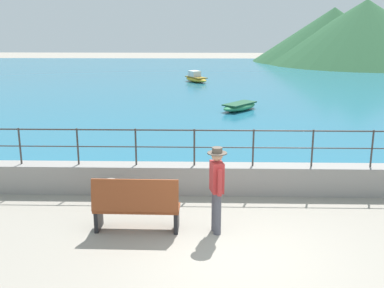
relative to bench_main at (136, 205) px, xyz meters
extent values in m
plane|color=gray|center=(1.81, -0.95, -0.56)|extent=(120.00, 120.00, 0.00)
cube|color=gray|center=(1.81, 2.25, -0.21)|extent=(20.00, 0.56, 0.70)
cylinder|color=#383330|center=(-3.14, 2.25, 0.59)|extent=(0.04, 0.04, 0.90)
cylinder|color=#383330|center=(-1.73, 2.25, 0.59)|extent=(0.04, 0.04, 0.90)
cylinder|color=#383330|center=(-0.31, 2.25, 0.59)|extent=(0.04, 0.04, 0.90)
cylinder|color=#383330|center=(1.10, 2.25, 0.59)|extent=(0.04, 0.04, 0.90)
cylinder|color=#383330|center=(2.52, 2.25, 0.59)|extent=(0.04, 0.04, 0.90)
cylinder|color=#383330|center=(3.93, 2.25, 0.59)|extent=(0.04, 0.04, 0.90)
cylinder|color=#383330|center=(5.35, 2.25, 0.59)|extent=(0.04, 0.04, 0.90)
cylinder|color=#383330|center=(1.81, 2.25, 1.01)|extent=(18.40, 0.04, 0.04)
cylinder|color=#383330|center=(1.81, 2.25, 0.59)|extent=(18.40, 0.03, 0.03)
cube|color=#236B89|center=(1.81, 24.89, -0.53)|extent=(64.00, 44.32, 0.06)
cone|color=#285633|center=(17.70, 40.39, 2.67)|extent=(20.33, 20.33, 6.45)
cone|color=#285633|center=(15.15, 42.82, 2.32)|extent=(17.15, 17.15, 5.75)
cube|color=brown|center=(0.00, 0.10, -0.10)|extent=(1.71, 0.54, 0.06)
cube|color=brown|center=(0.00, -0.12, 0.25)|extent=(1.70, 0.17, 0.64)
cube|color=black|center=(-0.79, 0.11, -0.34)|extent=(0.09, 0.47, 0.43)
cube|color=black|center=(0.79, 0.08, -0.34)|extent=(0.09, 0.47, 0.43)
cylinder|color=#4C4C56|center=(1.57, 0.10, -0.13)|extent=(0.15, 0.15, 0.86)
cylinder|color=#4C4C56|center=(1.60, -0.08, -0.13)|extent=(0.15, 0.15, 0.86)
cube|color=#B22D2D|center=(1.58, 0.01, 0.60)|extent=(0.29, 0.40, 0.60)
cylinder|color=#B22D2D|center=(1.54, 0.24, 0.56)|extent=(0.09, 0.09, 0.52)
cylinder|color=#B22D2D|center=(1.63, -0.23, 0.56)|extent=(0.09, 0.09, 0.52)
sphere|color=tan|center=(1.58, 0.01, 1.03)|extent=(0.22, 0.22, 0.22)
cylinder|color=#4C4238|center=(1.58, 0.01, 1.08)|extent=(0.38, 0.38, 0.02)
cylinder|color=#4C4238|center=(1.58, 0.01, 1.14)|extent=(0.20, 0.20, 0.10)
cylinder|color=gray|center=(-0.83, 1.63, -0.30)|extent=(0.24, 0.24, 0.53)
ellipsoid|color=gold|center=(0.78, 24.12, -0.32)|extent=(1.97, 2.43, 0.36)
cube|color=brown|center=(0.78, 24.12, -0.17)|extent=(1.62, 1.97, 0.06)
cube|color=silver|center=(0.65, 24.33, 0.06)|extent=(0.96, 1.01, 0.40)
ellipsoid|color=#338C59|center=(3.01, 13.12, -0.32)|extent=(2.13, 2.37, 0.36)
cube|color=#1C4D31|center=(3.01, 13.12, -0.17)|extent=(1.74, 1.92, 0.06)
camera|label=1|loc=(1.32, -8.50, 3.47)|focal=43.26mm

